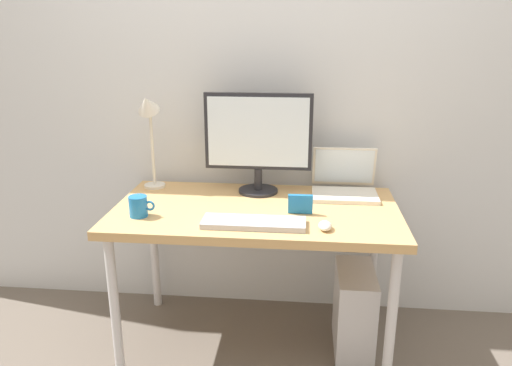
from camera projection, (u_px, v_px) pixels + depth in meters
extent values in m
plane|color=#665B51|center=(256.00, 341.00, 2.51)|extent=(6.00, 6.00, 0.00)
cube|color=silver|center=(264.00, 75.00, 2.52)|extent=(4.40, 0.04, 2.60)
cube|color=tan|center=(256.00, 211.00, 2.30)|extent=(1.33, 0.72, 0.04)
cylinder|color=silver|center=(115.00, 307.00, 2.18)|extent=(0.04, 0.04, 0.69)
cylinder|color=silver|center=(391.00, 322.00, 2.07)|extent=(0.04, 0.04, 0.69)
cylinder|color=silver|center=(154.00, 250.00, 2.75)|extent=(0.04, 0.04, 0.69)
cylinder|color=silver|center=(373.00, 259.00, 2.64)|extent=(0.04, 0.04, 0.69)
cylinder|color=#232328|center=(258.00, 191.00, 2.51)|extent=(0.20, 0.20, 0.01)
cylinder|color=#232328|center=(258.00, 179.00, 2.49)|extent=(0.04, 0.04, 0.11)
cube|color=#232328|center=(258.00, 132.00, 2.42)|extent=(0.53, 0.03, 0.38)
cube|color=white|center=(258.00, 132.00, 2.40)|extent=(0.50, 0.01, 0.34)
cube|color=silver|center=(345.00, 195.00, 2.43)|extent=(0.32, 0.22, 0.02)
cube|color=silver|center=(344.00, 166.00, 2.52)|extent=(0.32, 0.06, 0.21)
cube|color=white|center=(344.00, 166.00, 2.51)|extent=(0.30, 0.05, 0.18)
cylinder|color=silver|center=(155.00, 186.00, 2.59)|extent=(0.11, 0.11, 0.01)
cylinder|color=silver|center=(152.00, 148.00, 2.53)|extent=(0.02, 0.02, 0.40)
cone|color=silver|center=(147.00, 104.00, 2.42)|extent=(0.11, 0.14, 0.13)
cube|color=#B2B2B7|center=(254.00, 223.00, 2.08)|extent=(0.44, 0.14, 0.02)
ellipsoid|color=silver|center=(325.00, 226.00, 2.04)|extent=(0.06, 0.09, 0.03)
cylinder|color=#1E72BF|center=(138.00, 206.00, 2.17)|extent=(0.08, 0.08, 0.09)
torus|color=#1E72BF|center=(150.00, 206.00, 2.17)|extent=(0.05, 0.01, 0.05)
cube|color=#1E72BF|center=(300.00, 204.00, 2.20)|extent=(0.11, 0.03, 0.09)
cube|color=silver|center=(354.00, 310.00, 2.41)|extent=(0.18, 0.36, 0.42)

